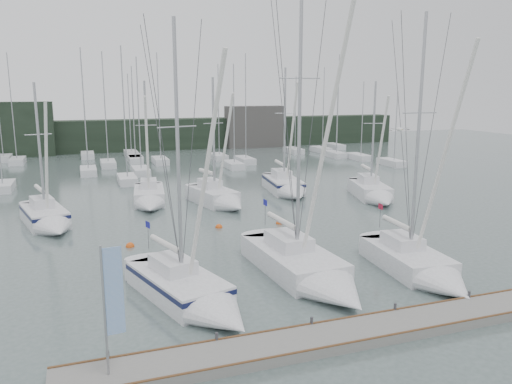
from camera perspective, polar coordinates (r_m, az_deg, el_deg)
ground at (r=25.44m, az=6.45°, el=-11.04°), size 160.00×160.00×0.00m
dock at (r=21.39m, az=12.51°, el=-15.25°), size 24.00×2.00×0.40m
far_treeline at (r=84.01m, az=-12.33°, el=6.42°), size 90.00×4.00×5.00m
far_building_left at (r=81.82m, az=-26.30°, el=6.41°), size 12.00×3.00×8.00m
far_building_right at (r=86.11m, az=-0.13°, el=7.47°), size 10.00×3.00×7.00m
mast_forest at (r=68.49m, az=-9.58°, el=3.70°), size 60.39×27.37×14.69m
sailboat_near_left at (r=23.34m, az=-6.98°, el=-11.69°), size 5.16×9.10×13.77m
sailboat_near_center at (r=25.86m, az=6.50°, el=-9.27°), size 3.84×10.68×17.57m
sailboat_near_right at (r=27.81m, az=18.67°, el=-8.40°), size 3.46×8.80×14.56m
sailboat_mid_a at (r=38.73m, az=-22.64°, el=-2.97°), size 4.37×8.14×11.09m
sailboat_mid_b at (r=43.64m, az=-12.09°, el=-0.80°), size 3.49×8.33×11.30m
sailboat_mid_c at (r=42.50m, az=-4.11°, el=-0.83°), size 4.21×7.96×11.58m
sailboat_mid_d at (r=47.43m, az=3.59°, el=0.51°), size 3.81×9.05×12.68m
sailboat_mid_e at (r=45.92m, az=13.39°, el=-0.22°), size 4.74×8.79×11.33m
buoy_a at (r=36.17m, az=-4.26°, el=-4.07°), size 0.52×0.52×0.52m
buoy_b at (r=37.17m, az=2.68°, el=-3.62°), size 0.52×0.52×0.52m
buoy_c at (r=32.79m, az=-14.19°, el=-6.07°), size 0.55×0.55×0.55m
dock_banner at (r=17.32m, az=-16.27°, el=-11.63°), size 0.69×0.13×4.52m
seagull at (r=23.56m, az=16.06°, el=6.90°), size 0.93×0.41×0.18m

